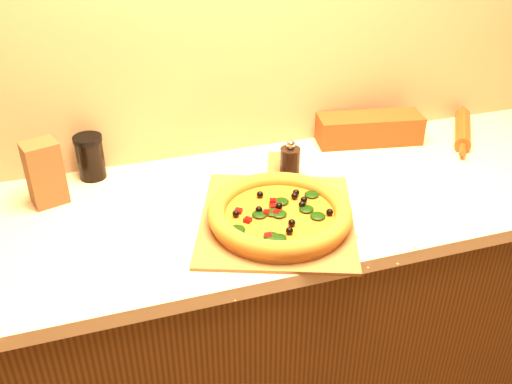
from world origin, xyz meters
name	(u,v)px	position (x,y,z in m)	size (l,w,h in m)	color
cabinet	(273,319)	(0.00, 1.43, 0.43)	(2.80, 0.65, 0.86)	#42240E
countertop	(276,203)	(0.00, 1.43, 0.88)	(2.84, 0.68, 0.04)	beige
pizza_peel	(277,215)	(-0.03, 1.33, 0.90)	(0.53, 0.65, 0.01)	brown
pizza	(280,214)	(-0.04, 1.29, 0.93)	(0.38, 0.38, 0.05)	#B0682C
pepper_grinder	(290,160)	(0.08, 1.54, 0.95)	(0.06, 0.06, 0.11)	black
rolling_pin	(463,130)	(0.74, 1.60, 0.93)	(0.23, 0.32, 0.05)	#5F3210
bread_bag	(369,129)	(0.41, 1.67, 0.95)	(0.34, 0.11, 0.09)	#612F12
paper_bag	(45,173)	(-0.61, 1.59, 0.99)	(0.09, 0.07, 0.18)	brown
dark_jar	(90,157)	(-0.49, 1.70, 0.97)	(0.08, 0.08, 0.13)	black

